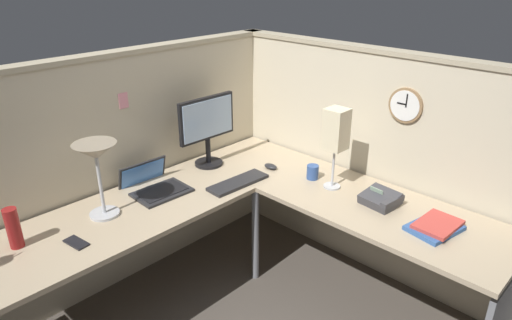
% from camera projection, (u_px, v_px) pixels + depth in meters
% --- Properties ---
extents(ground_plane, '(6.80, 6.80, 0.00)m').
position_uv_depth(ground_plane, '(256.00, 298.00, 3.07)').
color(ground_plane, '#4C443D').
extents(cubicle_wall_back, '(2.57, 0.12, 1.58)m').
position_uv_depth(cubicle_wall_back, '(125.00, 170.00, 3.06)').
color(cubicle_wall_back, beige).
rests_on(cubicle_wall_back, ground).
extents(cubicle_wall_right, '(0.12, 2.37, 1.58)m').
position_uv_depth(cubicle_wall_right, '(371.00, 163.00, 3.16)').
color(cubicle_wall_right, beige).
rests_on(cubicle_wall_right, ground).
extents(desk, '(2.35, 2.15, 0.73)m').
position_uv_depth(desk, '(245.00, 229.00, 2.69)').
color(desk, tan).
rests_on(desk, ground).
extents(monitor, '(0.46, 0.20, 0.50)m').
position_uv_depth(monitor, '(207.00, 126.00, 3.18)').
color(monitor, black).
rests_on(monitor, desk).
extents(laptop, '(0.35, 0.39, 0.22)m').
position_uv_depth(laptop, '(153.00, 185.00, 2.94)').
color(laptop, '#232326').
rests_on(laptop, desk).
extents(keyboard, '(0.44, 0.16, 0.02)m').
position_uv_depth(keyboard, '(238.00, 183.00, 3.00)').
color(keyboard, '#232326').
rests_on(keyboard, desk).
extents(computer_mouse, '(0.06, 0.10, 0.03)m').
position_uv_depth(computer_mouse, '(271.00, 166.00, 3.22)').
color(computer_mouse, '#232326').
rests_on(computer_mouse, desk).
extents(desk_lamp_dome, '(0.24, 0.24, 0.44)m').
position_uv_depth(desk_lamp_dome, '(96.00, 157.00, 2.50)').
color(desk_lamp_dome, '#B7BABF').
rests_on(desk_lamp_dome, desk).
extents(cell_phone, '(0.09, 0.15, 0.01)m').
position_uv_depth(cell_phone, '(76.00, 243.00, 2.38)').
color(cell_phone, black).
rests_on(cell_phone, desk).
extents(thermos_flask, '(0.07, 0.07, 0.22)m').
position_uv_depth(thermos_flask, '(13.00, 228.00, 2.31)').
color(thermos_flask, maroon).
rests_on(thermos_flask, desk).
extents(office_phone, '(0.21, 0.23, 0.11)m').
position_uv_depth(office_phone, '(381.00, 199.00, 2.74)').
color(office_phone, '#38383D').
rests_on(office_phone, desk).
extents(book_stack, '(0.31, 0.26, 0.04)m').
position_uv_depth(book_stack, '(436.00, 226.00, 2.49)').
color(book_stack, '#335999').
rests_on(book_stack, desk).
extents(desk_lamp_paper, '(0.13, 0.13, 0.53)m').
position_uv_depth(desk_lamp_paper, '(336.00, 132.00, 2.82)').
color(desk_lamp_paper, '#B7BABF').
rests_on(desk_lamp_paper, desk).
extents(coffee_mug, '(0.08, 0.08, 0.10)m').
position_uv_depth(coffee_mug, '(313.00, 172.00, 3.07)').
color(coffee_mug, '#2D4C8C').
rests_on(coffee_mug, desk).
extents(wall_clock, '(0.04, 0.22, 0.22)m').
position_uv_depth(wall_clock, '(406.00, 105.00, 2.79)').
color(wall_clock, olive).
extents(pinned_note_leftmost, '(0.06, 0.00, 0.10)m').
position_uv_depth(pinned_note_leftmost, '(123.00, 101.00, 2.85)').
color(pinned_note_leftmost, pink).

